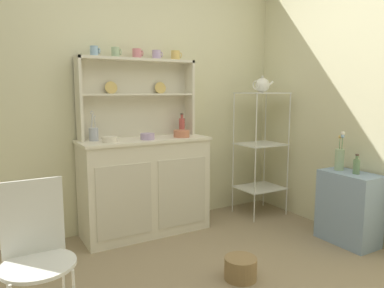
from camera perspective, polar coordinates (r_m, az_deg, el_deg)
wall_back at (r=3.48m, az=-9.69°, el=7.44°), size 3.84×0.05×2.50m
hutch_cabinet at (r=3.36m, az=-7.36°, el=-6.37°), size 1.16×0.45×0.87m
hutch_shelf_unit at (r=3.40m, az=-8.71°, el=8.10°), size 1.09×0.18×0.71m
bakers_rack at (r=3.84m, az=10.73°, el=0.48°), size 0.45×0.38×1.28m
side_shelf_blue at (r=3.42m, az=23.35°, el=-9.18°), size 0.28×0.48×0.61m
wire_chair at (r=2.04m, az=-23.26°, el=-14.71°), size 0.36×0.36×0.85m
floor_basket at (r=2.68m, az=7.62°, el=-18.75°), size 0.23×0.23×0.15m
cup_sky_0 at (r=3.26m, az=-15.07°, el=13.88°), size 0.08×0.07×0.09m
cup_sage_1 at (r=3.31m, az=-11.88°, el=13.90°), size 0.08×0.07×0.09m
cup_rose_2 at (r=3.38m, az=-8.61°, el=13.85°), size 0.09×0.08×0.08m
cup_lilac_3 at (r=3.45m, az=-5.57°, el=13.76°), size 0.09×0.08×0.08m
cup_gold_4 at (r=3.54m, az=-2.58°, el=13.70°), size 0.10×0.08×0.09m
bowl_mixing_large at (r=3.09m, az=-12.79°, el=0.71°), size 0.13×0.13×0.05m
bowl_floral_medium at (r=3.21m, az=-7.00°, el=1.20°), size 0.12×0.12×0.05m
bowl_cream_small at (r=3.35m, az=-1.65°, el=1.64°), size 0.15×0.15×0.06m
jam_bottle at (r=3.53m, az=-1.59°, el=2.86°), size 0.06×0.06×0.21m
utensil_jar at (r=3.21m, az=-15.17°, el=1.55°), size 0.08×0.08×0.25m
porcelain_teapot at (r=3.81m, az=10.95°, el=9.05°), size 0.24×0.15×0.17m
flower_vase at (r=3.40m, az=22.14°, el=-1.97°), size 0.08×0.08×0.34m
oil_bottle at (r=3.30m, az=24.38°, el=-3.15°), size 0.05×0.05×0.17m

